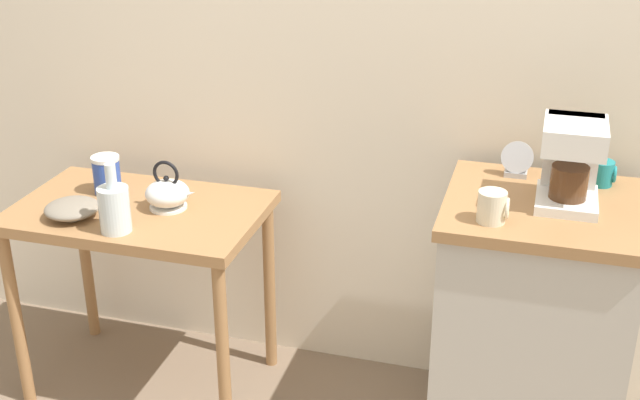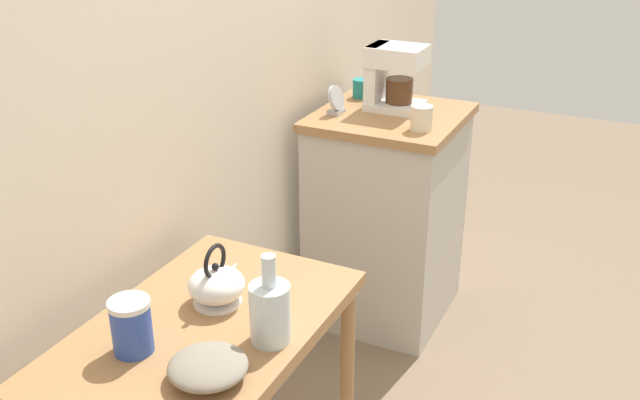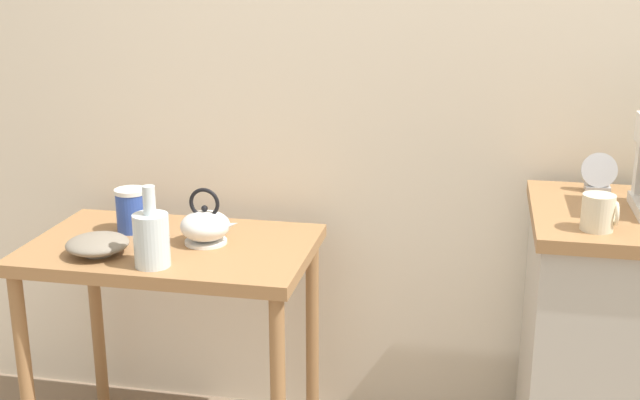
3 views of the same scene
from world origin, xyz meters
name	(u,v)px [view 1 (image 1 of 3)]	position (x,y,z in m)	size (l,w,h in m)	color
back_wall	(401,9)	(0.10, 0.41, 1.40)	(4.40, 0.10, 2.80)	beige
wooden_table	(141,233)	(-0.73, 0.00, 0.64)	(0.87, 0.55, 0.74)	#9E7044
kitchen_counter	(530,331)	(0.64, 0.01, 0.46)	(0.60, 0.57, 0.92)	#BCB7AD
bowl_stoneware	(72,208)	(-0.91, -0.14, 0.77)	(0.19, 0.19, 0.06)	gray
teakettle	(168,193)	(-0.62, 0.02, 0.80)	(0.19, 0.15, 0.18)	white
glass_carafe_vase	(114,208)	(-0.71, -0.19, 0.83)	(0.10, 0.10, 0.24)	silver
canister_enamel	(107,175)	(-0.90, 0.09, 0.81)	(0.10, 0.10, 0.14)	#2D4CAD
coffee_maker	(572,158)	(0.70, 0.04, 1.06)	(0.18, 0.22, 0.26)	white
mug_small_cream	(493,207)	(0.49, -0.17, 0.97)	(0.09, 0.08, 0.09)	beige
mug_dark_teal	(602,173)	(0.80, 0.21, 0.96)	(0.08, 0.08, 0.08)	teal
table_clock	(517,161)	(0.54, 0.21, 0.97)	(0.10, 0.05, 0.12)	#B2B5BA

